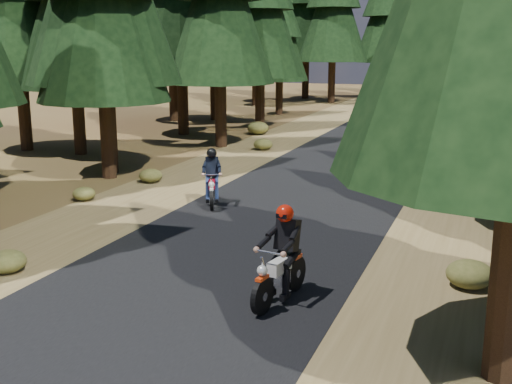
% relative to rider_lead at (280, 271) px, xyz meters
% --- Properties ---
extents(ground, '(120.00, 120.00, 0.00)m').
position_rel_rider_lead_xyz_m(ground, '(-1.87, 2.24, -0.60)').
color(ground, '#4D311B').
rests_on(ground, ground).
extents(road, '(6.00, 100.00, 0.01)m').
position_rel_rider_lead_xyz_m(road, '(-1.87, 7.24, -0.60)').
color(road, black).
rests_on(road, ground).
extents(shoulder_l, '(3.20, 100.00, 0.01)m').
position_rel_rider_lead_xyz_m(shoulder_l, '(-6.47, 7.24, -0.60)').
color(shoulder_l, brown).
rests_on(shoulder_l, ground).
extents(shoulder_r, '(3.20, 100.00, 0.01)m').
position_rel_rider_lead_xyz_m(shoulder_r, '(2.73, 7.24, -0.60)').
color(shoulder_r, brown).
rests_on(shoulder_r, ground).
extents(understory_shrubs, '(14.63, 29.91, 0.66)m').
position_rel_rider_lead_xyz_m(understory_shrubs, '(-0.52, 10.25, -0.33)').
color(understory_shrubs, '#474C1E').
rests_on(understory_shrubs, ground).
extents(rider_lead, '(0.92, 2.08, 1.79)m').
position_rel_rider_lead_xyz_m(rider_lead, '(0.00, 0.00, 0.00)').
color(rider_lead, silver).
rests_on(rider_lead, road).
extents(rider_follow, '(1.24, 1.92, 1.65)m').
position_rel_rider_lead_xyz_m(rider_follow, '(-4.12, 6.11, -0.05)').
color(rider_follow, maroon).
rests_on(rider_follow, road).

